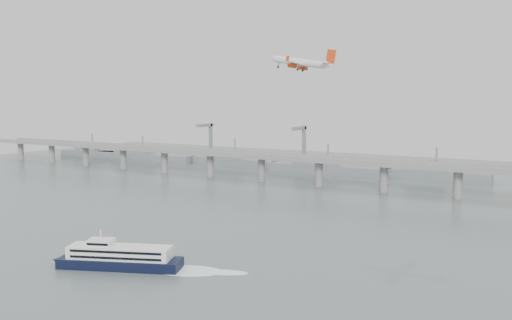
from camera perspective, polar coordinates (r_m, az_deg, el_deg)
The scene contains 5 objects.
ground at distance 228.66m, azimuth -7.11°, elevation -10.37°, with size 900.00×900.00×0.00m, color #566463.
bridge at distance 399.80m, azimuth 10.43°, elevation -0.57°, with size 800.00×22.00×23.90m.
distant_fleet at distance 528.49m, azimuth -3.00°, elevation -0.02°, with size 453.00×60.90×40.00m.
ferry at distance 222.09m, azimuth -14.11°, elevation -9.93°, with size 75.87×37.02×15.06m.
airliner at distance 261.47m, azimuth 4.79°, elevation 10.19°, with size 36.31×32.90×9.89m.
Camera 1 is at (133.86, -173.17, 66.16)m, focal length 38.00 mm.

